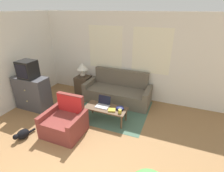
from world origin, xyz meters
TOP-DOWN VIEW (x-y plane):
  - wall_back at (-0.00, 4.09)m, footprint 6.71×0.06m
  - wall_left at (-2.88, 2.03)m, footprint 0.05×5.06m
  - rug at (-0.13, 3.07)m, footprint 1.92×1.79m
  - couch at (-0.22, 3.67)m, footprint 2.00×0.81m
  - armchair at (-0.82, 1.77)m, footprint 0.88×0.77m
  - tv_dresser at (-2.32, 2.35)m, footprint 0.98×0.47m
  - television at (-2.32, 2.35)m, footprint 0.45×0.41m
  - side_table at (-1.50, 3.76)m, footprint 0.45×0.45m
  - table_lamp at (-1.50, 3.76)m, footprint 0.36×0.36m
  - coffee_table at (-0.13, 2.55)m, footprint 1.07×0.46m
  - laptop at (-0.23, 2.60)m, footprint 0.33×0.29m
  - cup_navy at (0.28, 2.44)m, footprint 0.08×0.08m
  - snack_bowl at (0.23, 2.60)m, footprint 0.21×0.21m
  - book_red at (0.06, 2.46)m, footprint 0.21×0.19m
  - cat_black at (-1.59, 1.22)m, footprint 0.26×0.52m

SIDE VIEW (x-z plane):
  - rug at x=-0.13m, z-range 0.00..0.01m
  - cat_black at x=-1.59m, z-range 0.00..0.21m
  - armchair at x=-0.82m, z-range -0.17..0.69m
  - couch at x=-0.22m, z-range -0.19..0.74m
  - side_table at x=-1.50m, z-range 0.00..0.58m
  - coffee_table at x=-0.13m, z-range 0.15..0.53m
  - book_red at x=0.06m, z-range 0.38..0.42m
  - snack_bowl at x=0.23m, z-range 0.38..0.45m
  - cup_navy at x=0.28m, z-range 0.38..0.48m
  - laptop at x=-0.23m, z-range 0.32..0.56m
  - tv_dresser at x=-2.32m, z-range 0.00..0.95m
  - table_lamp at x=-1.50m, z-range 0.66..1.12m
  - television at x=-2.32m, z-range 0.95..1.42m
  - wall_left at x=-2.88m, z-range 0.00..2.60m
  - wall_back at x=0.00m, z-range 0.01..2.61m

